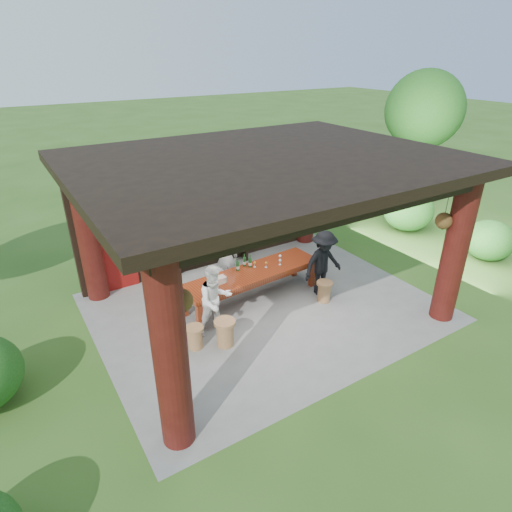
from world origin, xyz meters
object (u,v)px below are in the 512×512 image
wine_shelf (206,233)px  stool_near_left (225,332)px  guest_man (323,263)px  napkin_basket (220,280)px  tasting_table (252,276)px  stool_far_left (195,337)px  host (226,258)px  guest_woman (215,300)px  stool_near_right (324,291)px

wine_shelf → stool_near_left: (-1.17, -3.20, -0.75)m
stool_near_left → guest_man: (2.95, 0.54, 0.51)m
wine_shelf → napkin_basket: (-0.68, -2.07, -0.23)m
napkin_basket → wine_shelf: bearing=71.9°
tasting_table → stool_near_left: bearing=-138.9°
stool_far_left → guest_man: size_ratio=0.30×
wine_shelf → guest_man: size_ratio=1.45×
stool_near_left → guest_man: 3.04m
wine_shelf → stool_near_left: size_ratio=4.15×
stool_far_left → napkin_basket: napkin_basket is taller
host → tasting_table: bearing=125.1°
guest_woman → guest_man: bearing=1.5°
stool_far_left → host: bearing=46.4°
host → guest_woman: host is taller
stool_near_left → napkin_basket: size_ratio=2.20×
stool_near_right → host: size_ratio=0.30×
stool_far_left → guest_man: bearing=4.9°
tasting_table → guest_man: guest_man is taller
stool_near_right → host: 2.48m
stool_far_left → host: 2.47m
tasting_table → napkin_basket: bearing=-176.2°
tasting_table → guest_woman: (-1.30, -0.69, 0.14)m
wine_shelf → stool_near_right: size_ratio=4.70×
stool_near_right → napkin_basket: bearing=158.6°
guest_man → napkin_basket: (-2.45, 0.59, 0.00)m
stool_far_left → host: (1.66, 1.74, 0.58)m
wine_shelf → tasting_table: bearing=-84.7°
stool_near_left → guest_woman: guest_woman is taller
host → guest_woman: bearing=72.1°
stool_far_left → napkin_basket: size_ratio=1.87×
guest_man → stool_near_right: bearing=-120.2°
guest_woman → host: bearing=55.3°
wine_shelf → tasting_table: (0.19, -2.02, -0.42)m
stool_near_right → guest_woman: guest_woman is taller
stool_near_left → stool_far_left: bearing=156.5°
wine_shelf → guest_woman: (-1.12, -2.70, -0.28)m
napkin_basket → stool_near_right: bearing=-21.4°
tasting_table → stool_near_left: tasting_table is taller
wine_shelf → stool_far_left: 3.51m
wine_shelf → napkin_basket: 2.19m
stool_near_left → guest_woman: 0.69m
host → guest_man: (1.84, -1.44, -0.02)m
wine_shelf → napkin_basket: size_ratio=9.13×
stool_far_left → guest_woman: size_ratio=0.31×
tasting_table → napkin_basket: size_ratio=13.46×
tasting_table → guest_man: 1.73m
tasting_table → stool_far_left: size_ratio=7.20×
guest_man → wine_shelf: bearing=123.5°
stool_near_left → host: host is taller
wine_shelf → tasting_table: size_ratio=0.68×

